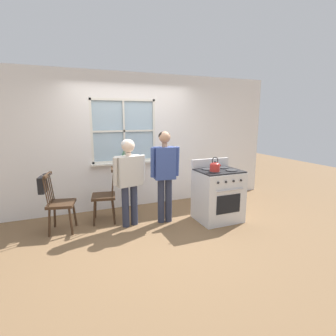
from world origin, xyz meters
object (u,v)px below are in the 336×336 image
object	(u,v)px
stove	(218,195)
kettle	(215,166)
chair_by_window	(60,204)
person_elderly_left	(129,174)
handbag	(42,184)
person_teen_center	(165,169)
potted_plant	(124,159)
chair_near_wall	(105,196)

from	to	relation	value
stove	kettle	bearing A→B (deg)	-142.28
chair_by_window	person_elderly_left	size ratio (longest dim) A/B	0.65
handbag	chair_by_window	bearing A→B (deg)	-12.77
person_teen_center	potted_plant	distance (m)	1.10
chair_near_wall	potted_plant	bearing A→B (deg)	149.05
person_elderly_left	stove	world-z (taller)	person_elderly_left
chair_by_window	chair_near_wall	xyz separation A→B (m)	(0.74, 0.14, 0.00)
person_elderly_left	potted_plant	bearing A→B (deg)	68.10
person_elderly_left	potted_plant	xyz separation A→B (m)	(0.14, 0.91, 0.10)
handbag	potted_plant	bearing A→B (deg)	24.15
kettle	stove	bearing A→B (deg)	37.72
chair_near_wall	kettle	bearing A→B (deg)	74.52
person_elderly_left	person_teen_center	bearing A→B (deg)	-20.68
potted_plant	person_elderly_left	bearing A→B (deg)	-98.68
chair_near_wall	stove	size ratio (longest dim) A/B	0.90
stove	potted_plant	distance (m)	1.96
chair_near_wall	kettle	xyz separation A→B (m)	(1.72, -0.83, 0.56)
person_elderly_left	chair_near_wall	bearing A→B (deg)	122.97
stove	person_teen_center	bearing A→B (deg)	163.19
kettle	person_elderly_left	bearing A→B (deg)	160.23
stove	potted_plant	world-z (taller)	potted_plant
chair_near_wall	handbag	size ratio (longest dim) A/B	3.17
person_elderly_left	chair_by_window	bearing A→B (deg)	156.26
person_elderly_left	stove	distance (m)	1.63
person_teen_center	stove	size ratio (longest dim) A/B	1.48
chair_by_window	person_elderly_left	xyz separation A→B (m)	(1.10, -0.20, 0.45)
chair_by_window	handbag	bearing A→B (deg)	90.00
stove	kettle	distance (m)	0.59
kettle	chair_by_window	bearing A→B (deg)	164.26
potted_plant	chair_by_window	bearing A→B (deg)	-150.18
stove	kettle	xyz separation A→B (m)	(-0.17, -0.13, 0.55)
chair_near_wall	handbag	xyz separation A→B (m)	(-0.97, -0.09, 0.34)
chair_near_wall	stove	xyz separation A→B (m)	(1.89, -0.70, 0.01)
chair_by_window	person_elderly_left	world-z (taller)	person_elderly_left
person_teen_center	potted_plant	bearing A→B (deg)	121.78
chair_by_window	potted_plant	distance (m)	1.53
person_teen_center	potted_plant	xyz separation A→B (m)	(-0.47, 0.99, 0.05)
chair_by_window	stove	xyz separation A→B (m)	(2.63, -0.56, 0.01)
person_elderly_left	person_teen_center	world-z (taller)	person_teen_center
chair_by_window	person_teen_center	xyz separation A→B (m)	(1.71, -0.28, 0.50)
chair_near_wall	chair_by_window	bearing A→B (deg)	-68.75
stove	chair_near_wall	bearing A→B (deg)	159.60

